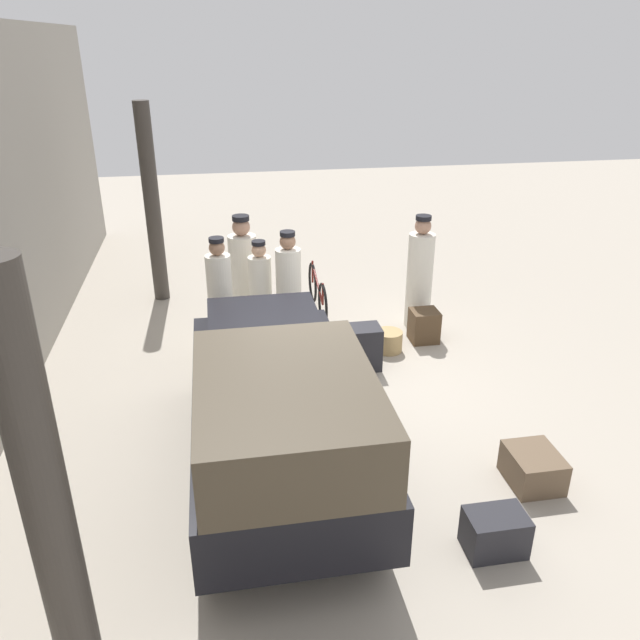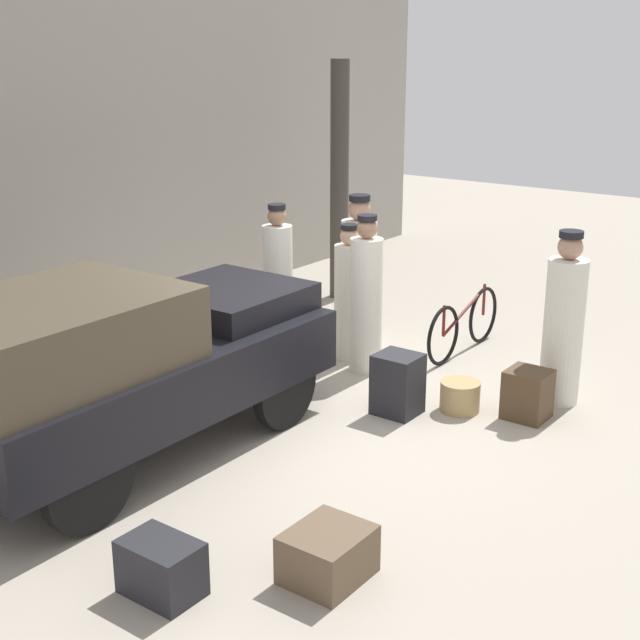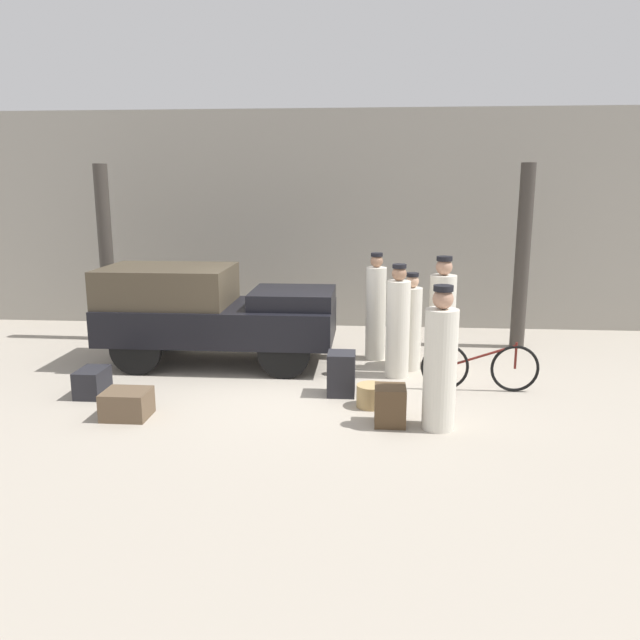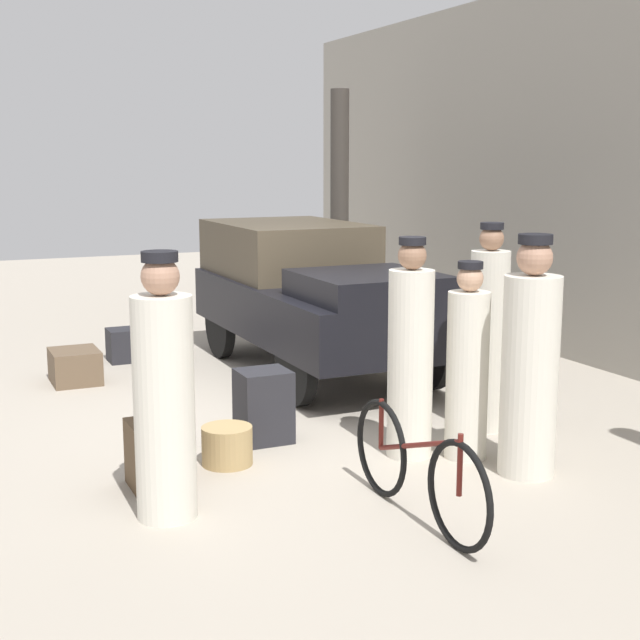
{
  "view_description": "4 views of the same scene",
  "coord_description": "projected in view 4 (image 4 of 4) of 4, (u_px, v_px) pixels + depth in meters",
  "views": [
    {
      "loc": [
        -7.01,
        1.46,
        4.27
      ],
      "look_at": [
        0.2,
        0.2,
        0.95
      ],
      "focal_mm": 35.0,
      "sensor_mm": 36.0,
      "label": 1
    },
    {
      "loc": [
        -6.59,
        -4.83,
        3.61
      ],
      "look_at": [
        0.2,
        0.2,
        0.95
      ],
      "focal_mm": 50.0,
      "sensor_mm": 36.0,
      "label": 2
    },
    {
      "loc": [
        0.95,
        -9.14,
        3.0
      ],
      "look_at": [
        0.2,
        0.2,
        0.95
      ],
      "focal_mm": 35.0,
      "sensor_mm": 36.0,
      "label": 3
    },
    {
      "loc": [
        7.49,
        -3.11,
        2.4
      ],
      "look_at": [
        0.2,
        0.2,
        0.95
      ],
      "focal_mm": 50.0,
      "sensor_mm": 36.0,
      "label": 4
    }
  ],
  "objects": [
    {
      "name": "trunk_umber_medium",
      "position": [
        75.0,
        366.0,
        9.67
      ],
      "size": [
        0.59,
        0.5,
        0.36
      ],
      "color": "brown",
      "rests_on": "ground"
    },
    {
      "name": "porter_lifting_near_truck",
      "position": [
        530.0,
        367.0,
        6.75
      ],
      "size": [
        0.44,
        0.44,
        1.85
      ],
      "color": "silver",
      "rests_on": "ground"
    },
    {
      "name": "porter_standing_middle",
      "position": [
        467.0,
        369.0,
        7.15
      ],
      "size": [
        0.34,
        0.34,
        1.61
      ],
      "color": "silver",
      "rests_on": "ground"
    },
    {
      "name": "canopy_pillar_left",
      "position": [
        339.0,
        209.0,
        12.79
      ],
      "size": [
        0.27,
        0.27,
        3.37
      ],
      "color": "#38332D",
      "rests_on": "ground"
    },
    {
      "name": "porter_carrying_trunk",
      "position": [
        164.0,
        399.0,
        5.92
      ],
      "size": [
        0.41,
        0.41,
        1.81
      ],
      "color": "silver",
      "rests_on": "ground"
    },
    {
      "name": "trunk_large_brown",
      "position": [
        264.0,
        406.0,
        7.64
      ],
      "size": [
        0.4,
        0.43,
        0.63
      ],
      "color": "#232328",
      "rests_on": "ground"
    },
    {
      "name": "suitcase_black_upright",
      "position": [
        157.0,
        453.0,
        6.6
      ],
      "size": [
        0.39,
        0.41,
        0.5
      ],
      "color": "#4C3823",
      "rests_on": "ground"
    },
    {
      "name": "ground_plane",
      "position": [
        292.0,
        417.0,
        8.4
      ],
      "size": [
        30.0,
        30.0,
        0.0
      ],
      "primitive_type": "plane",
      "color": "#A89E8E"
    },
    {
      "name": "bicycle",
      "position": [
        417.0,
        469.0,
        5.94
      ],
      "size": [
        1.72,
        0.04,
        0.75
      ],
      "color": "black",
      "rests_on": "ground"
    },
    {
      "name": "porter_with_bicycle",
      "position": [
        410.0,
        357.0,
        7.18
      ],
      "size": [
        0.37,
        0.37,
        1.8
      ],
      "color": "silver",
      "rests_on": "ground"
    },
    {
      "name": "suitcase_tan_flat",
      "position": [
        131.0,
        344.0,
        10.72
      ],
      "size": [
        0.37,
        0.54,
        0.4
      ],
      "color": "#232328",
      "rests_on": "ground"
    },
    {
      "name": "station_building_facade",
      "position": [
        637.0,
        173.0,
        9.66
      ],
      "size": [
        16.0,
        0.15,
        4.5
      ],
      "color": "gray",
      "rests_on": "ground"
    },
    {
      "name": "truck",
      "position": [
        310.0,
        289.0,
        10.19
      ],
      "size": [
        3.85,
        1.68,
        1.65
      ],
      "color": "black",
      "rests_on": "ground"
    },
    {
      "name": "conductor_in_dark_uniform",
      "position": [
        488.0,
        335.0,
        7.88
      ],
      "size": [
        0.34,
        0.34,
        1.86
      ],
      "color": "silver",
      "rests_on": "ground"
    },
    {
      "name": "wicker_basket",
      "position": [
        227.0,
        445.0,
        7.08
      ],
      "size": [
        0.41,
        0.41,
        0.31
      ],
      "color": "tan",
      "rests_on": "ground"
    }
  ]
}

